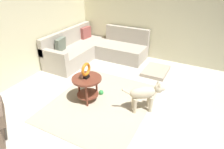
# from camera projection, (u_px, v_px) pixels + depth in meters

# --- Properties ---
(ground_plane) EXTENTS (6.00, 6.00, 0.10)m
(ground_plane) POSITION_uv_depth(u_px,v_px,m) (129.00, 119.00, 3.75)
(ground_plane) COLOR beige
(wall_back) EXTENTS (6.00, 0.12, 2.70)m
(wall_back) POSITION_uv_depth(u_px,v_px,m) (6.00, 27.00, 4.26)
(wall_back) COLOR beige
(wall_back) RESTS_ON ground_plane
(wall_right) EXTENTS (0.12, 6.00, 2.70)m
(wall_right) POSITION_uv_depth(u_px,v_px,m) (174.00, 14.00, 5.36)
(wall_right) COLOR beige
(wall_right) RESTS_ON ground_plane
(area_rug) EXTENTS (2.30, 1.90, 0.01)m
(area_rug) POSITION_uv_depth(u_px,v_px,m) (101.00, 103.00, 4.12)
(area_rug) COLOR #BCAD93
(area_rug) RESTS_ON ground_plane
(sectional_couch) EXTENTS (2.20, 2.25, 0.88)m
(sectional_couch) POSITION_uv_depth(u_px,v_px,m) (94.00, 50.00, 5.95)
(sectional_couch) COLOR #B2A899
(sectional_couch) RESTS_ON ground_plane
(side_table) EXTENTS (0.60, 0.60, 0.54)m
(side_table) POSITION_uv_depth(u_px,v_px,m) (87.00, 83.00, 4.01)
(side_table) COLOR brown
(side_table) RESTS_ON ground_plane
(torus_sculpture) EXTENTS (0.28, 0.08, 0.33)m
(torus_sculpture) POSITION_uv_depth(u_px,v_px,m) (86.00, 70.00, 3.87)
(torus_sculpture) COLOR black
(torus_sculpture) RESTS_ON side_table
(dog_bed_mat) EXTENTS (0.80, 0.60, 0.09)m
(dog_bed_mat) POSITION_uv_depth(u_px,v_px,m) (156.00, 71.00, 5.27)
(dog_bed_mat) COLOR #B2A38E
(dog_bed_mat) RESTS_ON ground_plane
(dog) EXTENTS (0.53, 0.72, 0.63)m
(dog) POSITION_uv_depth(u_px,v_px,m) (145.00, 94.00, 3.75)
(dog) COLOR beige
(dog) RESTS_ON ground_plane
(dog_toy_ball) EXTENTS (0.11, 0.11, 0.11)m
(dog_toy_ball) POSITION_uv_depth(u_px,v_px,m) (101.00, 92.00, 4.36)
(dog_toy_ball) COLOR green
(dog_toy_ball) RESTS_ON ground_plane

